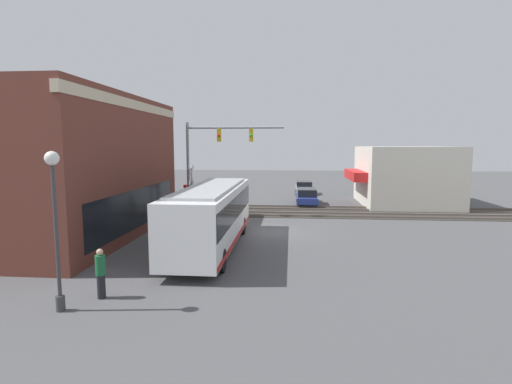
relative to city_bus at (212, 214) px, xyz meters
name	(u,v)px	position (x,y,z in m)	size (l,w,h in m)	color
ground_plane	(271,232)	(4.16, -2.80, -1.78)	(120.00, 120.00, 0.00)	#4C4C4F
brick_building	(55,167)	(2.14, 9.56, 2.24)	(14.70, 9.79, 8.04)	brown
shop_building	(404,176)	(16.61, -14.00, 0.79)	(8.70, 8.70, 5.13)	beige
city_bus	(212,214)	(0.00, 0.00, 0.00)	(11.22, 2.59, 3.22)	white
traffic_signal_gantry	(214,149)	(8.93, 1.61, 3.22)	(0.42, 7.08, 6.91)	gray
crossing_signal	(191,186)	(8.43, 3.19, 0.52)	(1.41, 1.18, 3.81)	gray
streetlamp	(55,217)	(-8.10, 3.29, 1.25)	(0.44, 0.44, 5.09)	#38383A
rail_track_near	(275,214)	(10.16, -2.80, -1.75)	(2.60, 60.00, 0.15)	#332D28
rail_track_far	(277,208)	(13.36, -2.80, -1.75)	(2.60, 60.00, 0.15)	#332D28
parked_car_blue	(307,197)	(15.96, -5.40, -1.11)	(4.85, 1.82, 1.43)	navy
parked_car_silver	(304,188)	(23.60, -5.40, -1.13)	(4.22, 1.82, 1.39)	#B7B7BC
pedestrian_at_crossing	(210,207)	(8.14, 1.78, -0.94)	(0.34, 0.34, 1.65)	black
pedestrian_by_lamp	(101,273)	(-6.95, 2.49, -0.89)	(0.34, 0.34, 1.75)	black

